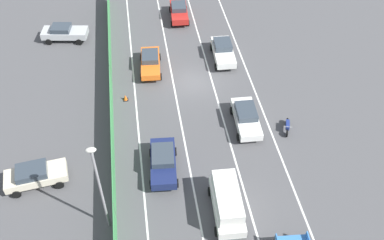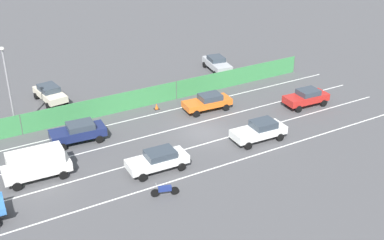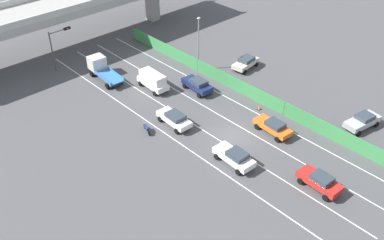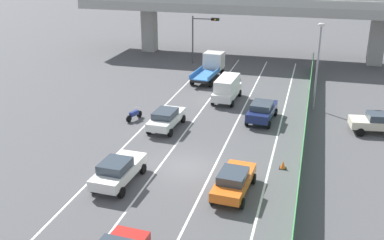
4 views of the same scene
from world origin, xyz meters
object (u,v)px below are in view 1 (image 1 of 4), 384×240
traffic_cone (125,98)px  car_van_white (227,201)px  car_sedan_white (246,117)px  street_lamp (99,183)px  car_hatchback_white (223,51)px  parked_sedan_cream (35,175)px  car_taxi_orange (150,62)px  car_sedan_navy (163,162)px  car_sedan_red (179,11)px  parked_wagon_silver (64,32)px  motorcycle (287,126)px

traffic_cone → car_van_white: bearing=116.5°
car_sedan_white → street_lamp: bearing=34.9°
car_hatchback_white → traffic_cone: (9.61, 4.68, -0.65)m
car_hatchback_white → street_lamp: street_lamp is taller
parked_sedan_cream → street_lamp: bearing=139.4°
traffic_cone → parked_sedan_cream: bearing=50.6°
car_van_white → traffic_cone: (6.30, -12.63, -1.01)m
car_taxi_orange → car_sedan_white: size_ratio=1.00×
car_sedan_navy → car_taxi_orange: 12.32m
car_sedan_red → parked_sedan_cream: size_ratio=0.97×
parked_wagon_silver → traffic_cone: (-5.68, 10.28, -0.63)m
motorcycle → parked_wagon_silver: 24.40m
parked_wagon_silver → parked_sedan_cream: bearing=87.0°
parked_sedan_cream → street_lamp: size_ratio=0.59×
parked_sedan_cream → traffic_cone: (-6.66, -8.11, -0.65)m
car_sedan_navy → car_sedan_white: (-7.13, -3.69, -0.04)m
car_hatchback_white → car_sedan_red: bearing=-67.7°
motorcycle → traffic_cone: (12.78, -5.68, -0.20)m
car_van_white → traffic_cone: car_van_white is taller
car_van_white → traffic_cone: bearing=-63.5°
parked_wagon_silver → street_lamp: street_lamp is taller
car_sedan_navy → motorcycle: bearing=-165.8°
car_van_white → car_sedan_navy: bearing=-48.6°
car_sedan_white → motorcycle: bearing=161.4°
motorcycle → traffic_cone: 13.99m
street_lamp → traffic_cone: size_ratio=13.70×
car_sedan_navy → motorcycle: car_sedan_navy is taller
car_hatchback_white → traffic_cone: car_hatchback_white is taller
car_sedan_navy → motorcycle: size_ratio=2.42×
car_taxi_orange → car_sedan_white: bearing=129.2°
car_sedan_navy → parked_sedan_cream: car_sedan_navy is taller
car_sedan_red → car_hatchback_white: 8.55m
car_van_white → traffic_cone: size_ratio=8.64×
parked_sedan_cream → car_van_white: bearing=160.7°
parked_sedan_cream → car_taxi_orange: bearing=-127.2°
parked_wagon_silver → traffic_cone: 11.76m
car_hatchback_white → traffic_cone: 10.71m
car_sedan_red → car_hatchback_white: (-3.24, 7.92, 0.01)m
street_lamp → motorcycle: bearing=-154.9°
car_sedan_white → motorcycle: 3.38m
car_sedan_red → parked_wagon_silver: car_sedan_red is taller
car_van_white → street_lamp: size_ratio=0.63×
car_sedan_white → parked_sedan_cream: 16.63m
car_van_white → motorcycle: size_ratio=2.55×
car_hatchback_white → street_lamp: 20.78m
car_taxi_orange → street_lamp: size_ratio=0.61×
street_lamp → car_van_white: bearing=178.5°
motorcycle → car_sedan_white: bearing=-18.6°
car_sedan_navy → car_hatchback_white: bearing=-118.8°
motorcycle → parked_sedan_cream: parked_sedan_cream is taller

